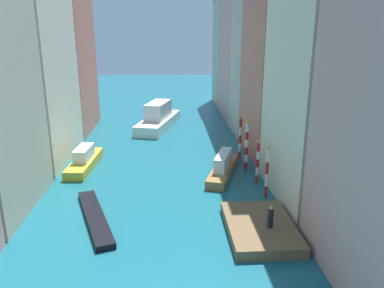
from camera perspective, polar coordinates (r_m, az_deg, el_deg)
ground_plane at (r=39.33m, az=-4.79°, el=-2.03°), size 154.00×154.00×0.00m
building_left_2 at (r=40.34m, az=-23.99°, el=11.41°), size 7.36×12.19×19.69m
building_left_3 at (r=51.74m, az=-19.47°, el=12.63°), size 7.36×11.59×19.46m
building_right_1 at (r=29.86m, az=19.97°, el=7.27°), size 7.36×10.99×16.40m
building_right_2 at (r=39.63m, az=14.24°, el=14.43°), size 7.36×10.41×22.69m
building_right_3 at (r=48.53m, az=10.76°, el=11.98°), size 7.36×7.94×17.64m
building_right_4 at (r=58.00m, az=8.39°, el=12.83°), size 7.36×11.65×17.65m
building_right_5 at (r=67.87m, az=6.63°, el=13.74°), size 7.36×8.61×18.38m
waterfront_dock at (r=25.52m, az=10.23°, el=-12.29°), size 4.27×6.51×0.68m
person_on_dock at (r=24.68m, az=11.75°, el=-10.78°), size 0.36×0.36×1.46m
mooring_pole_0 at (r=29.79m, az=11.24°, el=-4.19°), size 0.27×0.27×4.19m
mooring_pole_1 at (r=32.66m, az=9.89°, el=-2.58°), size 0.28×0.28×3.81m
mooring_pole_2 at (r=35.47m, az=8.23°, el=-0.14°), size 0.35×0.35×4.73m
mooring_pole_3 at (r=38.31m, az=7.28°, el=0.97°), size 0.29×0.29×4.50m
vaporetto_white at (r=51.21m, az=-5.11°, el=3.90°), size 6.17×11.78×3.49m
gondola_black at (r=27.52m, az=-14.45°, el=-10.63°), size 3.96×8.46×0.41m
motorboat_0 at (r=34.43m, az=4.68°, el=-3.49°), size 3.95×7.81×2.05m
motorboat_1 at (r=37.62m, az=-15.93°, el=-2.36°), size 2.38×7.53×2.01m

